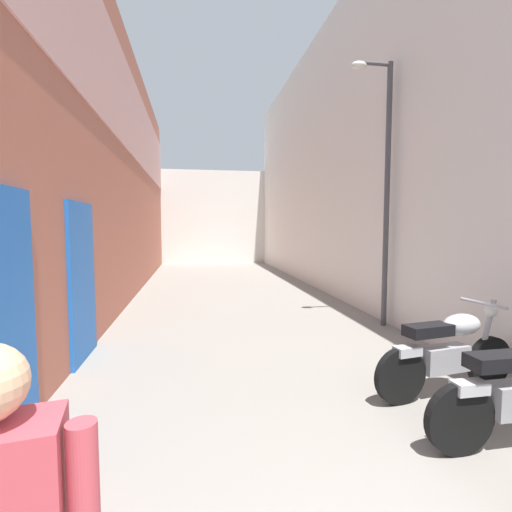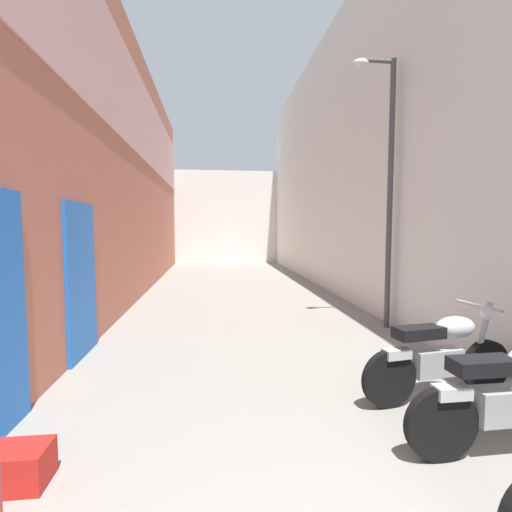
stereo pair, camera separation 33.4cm
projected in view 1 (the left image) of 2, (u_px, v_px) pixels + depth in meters
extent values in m
plane|color=gray|center=(246.00, 317.00, 7.72)|extent=(35.29, 35.29, 0.00)
cube|color=#B76651|center=(118.00, 166.00, 8.95)|extent=(0.40, 19.29, 6.67)
cube|color=blue|center=(3.00, 320.00, 3.02)|extent=(0.06, 1.10, 2.20)
cube|color=blue|center=(82.00, 282.00, 5.18)|extent=(0.06, 1.10, 2.20)
cube|color=#DBA39E|center=(126.00, 103.00, 8.87)|extent=(0.04, 19.29, 2.13)
cube|color=silver|center=(341.00, 155.00, 9.86)|extent=(0.40, 19.29, 7.56)
cube|color=silver|center=(213.00, 218.00, 19.96)|extent=(8.25, 2.00, 4.74)
cylinder|color=black|center=(459.00, 419.00, 3.02)|extent=(0.60, 0.09, 0.60)
cube|color=black|center=(499.00, 361.00, 3.05)|extent=(0.52, 0.23, 0.12)
cube|color=#B7B7BC|center=(469.00, 387.00, 3.01)|extent=(0.28, 0.14, 0.10)
cylinder|color=black|center=(489.00, 362.00, 4.29)|extent=(0.61, 0.17, 0.60)
cylinder|color=black|center=(400.00, 376.00, 3.89)|extent=(0.61, 0.17, 0.60)
cube|color=#9E9EA3|center=(444.00, 359.00, 4.07)|extent=(0.58, 0.29, 0.28)
ellipsoid|color=#B7B7BC|center=(461.00, 325.00, 4.11)|extent=(0.52, 0.33, 0.24)
cube|color=black|center=(428.00, 330.00, 3.97)|extent=(0.55, 0.30, 0.12)
cylinder|color=#9E9EA3|center=(486.00, 333.00, 4.24)|extent=(0.25, 0.10, 0.77)
cylinder|color=#9E9EA3|center=(483.00, 303.00, 4.20)|extent=(0.13, 0.58, 0.04)
sphere|color=silver|center=(491.00, 311.00, 4.24)|extent=(0.14, 0.14, 0.14)
cube|color=#B7B7BC|center=(407.00, 351.00, 3.90)|extent=(0.30, 0.18, 0.10)
cube|color=red|center=(39.00, 474.00, 2.59)|extent=(0.44, 0.32, 0.28)
cylinder|color=#47474C|center=(387.00, 197.00, 6.86)|extent=(0.10, 0.10, 4.82)
cylinder|color=#47474C|center=(375.00, 64.00, 6.63)|extent=(0.60, 0.07, 0.07)
ellipsoid|color=silver|center=(359.00, 65.00, 6.58)|extent=(0.28, 0.18, 0.14)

